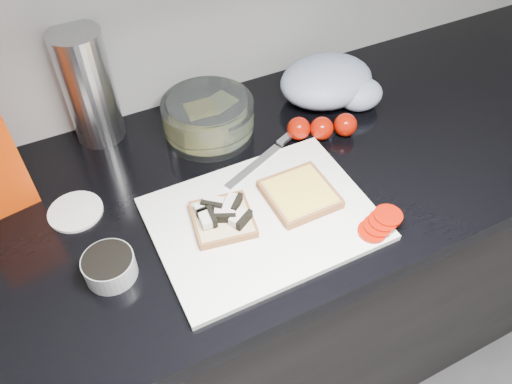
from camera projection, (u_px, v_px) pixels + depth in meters
base_cabinet at (226, 308)px, 1.33m from camera, size 3.50×0.60×0.86m
countertop at (216, 194)px, 1.00m from camera, size 3.50×0.64×0.04m
cutting_board at (263, 219)px, 0.92m from camera, size 0.40×0.30×0.01m
bread_left at (222, 217)px, 0.90m from camera, size 0.13×0.13×0.03m
bread_right at (300, 194)px, 0.95m from camera, size 0.13×0.13×0.02m
tomato_slices at (380, 223)px, 0.90m from camera, size 0.10×0.07×0.02m
knife at (275, 148)px, 1.04m from camera, size 0.22×0.11×0.01m
seed_tub at (109, 266)px, 0.83m from camera, size 0.09×0.09×0.04m
tub_lid at (76, 212)px, 0.94m from camera, size 0.11×0.11×0.01m
glass_bowl at (208, 118)px, 1.07m from camera, size 0.20×0.20×0.08m
steel_canister at (89, 88)px, 1.01m from camera, size 0.10×0.10×0.24m
grocery_bag at (331, 83)px, 1.15m from camera, size 0.22×0.20×0.10m
whole_tomatoes at (322, 127)px, 1.07m from camera, size 0.15×0.09×0.05m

